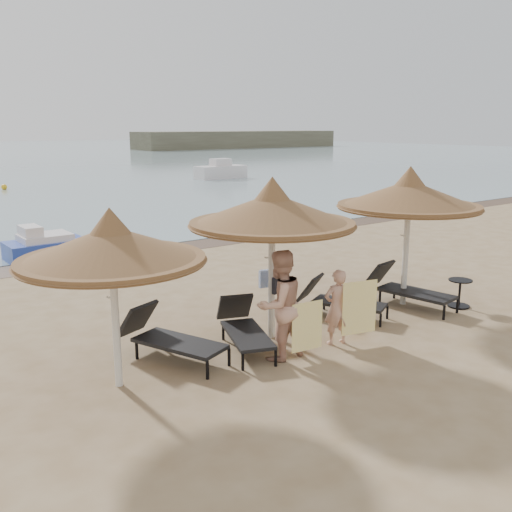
{
  "coord_description": "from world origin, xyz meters",
  "views": [
    {
      "loc": [
        -6.58,
        -7.59,
        4.09
      ],
      "look_at": [
        -0.03,
        1.2,
        1.57
      ],
      "focal_mm": 40.0,
      "sensor_mm": 36.0,
      "label": 1
    }
  ],
  "objects": [
    {
      "name": "side_table",
      "position": [
        4.68,
        -0.32,
        0.3
      ],
      "size": [
        0.53,
        0.53,
        0.64
      ],
      "rotation": [
        0.0,
        0.0,
        -0.16
      ],
      "color": "black",
      "rests_on": "ground"
    },
    {
      "name": "lounger_far_left",
      "position": [
        -2.14,
        1.03,
        0.42
      ],
      "size": [
        1.4,
        2.19,
        0.94
      ],
      "rotation": [
        0.0,
        0.0,
        0.37
      ],
      "color": "black",
      "rests_on": "ground"
    },
    {
      "name": "palapa_left",
      "position": [
        -3.28,
        0.52,
        2.3
      ],
      "size": [
        2.92,
        2.92,
        2.89
      ],
      "rotation": [
        0.0,
        0.0,
        0.36
      ],
      "color": "silver",
      "rests_on": "ground"
    },
    {
      "name": "lounger_far_right",
      "position": [
        3.75,
        0.51,
        0.43
      ],
      "size": [
        1.03,
        2.2,
        0.95
      ],
      "rotation": [
        0.0,
        0.0,
        0.16
      ],
      "color": "black",
      "rests_on": "ground"
    },
    {
      "name": "bag_patterned",
      "position": [
        0.01,
        0.93,
        1.16
      ],
      "size": [
        0.29,
        0.15,
        0.35
      ],
      "rotation": [
        0.0,
        0.0,
        -0.23
      ],
      "color": "white",
      "rests_on": "ground"
    },
    {
      "name": "bag_dark",
      "position": [
        0.01,
        0.59,
        1.11
      ],
      "size": [
        0.24,
        0.14,
        0.33
      ],
      "rotation": [
        0.0,
        0.0,
        0.29
      ],
      "color": "black",
      "rests_on": "ground"
    },
    {
      "name": "lounger_near_left",
      "position": [
        -0.71,
        0.69,
        0.39
      ],
      "size": [
        1.29,
        2.06,
        0.88
      ],
      "rotation": [
        0.0,
        0.0,
        -0.36
      ],
      "color": "black",
      "rests_on": "ground"
    },
    {
      "name": "buoy_right",
      "position": [
        15.8,
        20.34,
        0.2
      ],
      "size": [
        0.39,
        0.39,
        0.39
      ],
      "primitive_type": "sphere",
      "color": "yellow",
      "rests_on": "ground"
    },
    {
      "name": "palapa_right",
      "position": [
        3.82,
        0.59,
        2.56
      ],
      "size": [
        3.24,
        3.24,
        3.21
      ],
      "rotation": [
        0.0,
        0.0,
        0.05
      ],
      "color": "silver",
      "rests_on": "ground"
    },
    {
      "name": "towel_left",
      "position": [
        -0.16,
        -0.49,
        0.62
      ],
      "size": [
        0.64,
        0.1,
        0.9
      ],
      "rotation": [
        0.0,
        0.0,
        -0.13
      ],
      "color": "yellow",
      "rests_on": "ground"
    },
    {
      "name": "towel_right",
      "position": [
        1.14,
        -0.52,
        0.72
      ],
      "size": [
        0.73,
        0.21,
        1.04
      ],
      "rotation": [
        0.0,
        0.0,
        -0.25
      ],
      "color": "yellow",
      "rests_on": "ground"
    },
    {
      "name": "wet_sand_strip",
      "position": [
        0.0,
        9.4,
        0.0
      ],
      "size": [
        200.0,
        1.6,
        0.01
      ],
      "primitive_type": "cube",
      "color": "#4F3B2D",
      "rests_on": "ground"
    },
    {
      "name": "person_right",
      "position": [
        0.79,
        -0.27,
        0.85
      ],
      "size": [
        0.89,
        0.7,
        1.7
      ],
      "primitive_type": "imported",
      "rotation": [
        0.0,
        0.0,
        2.87
      ],
      "color": "tan",
      "rests_on": "ground"
    },
    {
      "name": "palapa_center",
      "position": [
        0.01,
        0.75,
        2.52
      ],
      "size": [
        3.19,
        3.19,
        3.16
      ],
      "rotation": [
        0.0,
        0.0,
        0.28
      ],
      "color": "silver",
      "rests_on": "ground"
    },
    {
      "name": "ground",
      "position": [
        0.0,
        0.0,
        0.0
      ],
      "size": [
        160.0,
        160.0,
        0.0
      ],
      "primitive_type": "plane",
      "color": "#9A8161",
      "rests_on": "ground"
    },
    {
      "name": "pedal_boat",
      "position": [
        -1.49,
        10.28,
        0.4
      ],
      "size": [
        2.35,
        1.4,
        1.09
      ],
      "rotation": [
        0.0,
        0.0,
        0.01
      ],
      "color": "#223DA8",
      "rests_on": "ground"
    },
    {
      "name": "person_left",
      "position": [
        -0.51,
        -0.14,
        1.15
      ],
      "size": [
        1.1,
        0.75,
        2.3
      ],
      "primitive_type": "imported",
      "rotation": [
        0.0,
        0.0,
        3.2
      ],
      "color": "tan",
      "rests_on": "ground"
    },
    {
      "name": "lounger_near_right",
      "position": [
        1.97,
        0.9,
        0.39
      ],
      "size": [
        1.43,
        1.99,
        0.86
      ],
      "rotation": [
        0.0,
        0.0,
        0.47
      ],
      "color": "black",
      "rests_on": "ground"
    },
    {
      "name": "buoy_mid",
      "position": [
        2.4,
        31.78,
        0.18
      ],
      "size": [
        0.37,
        0.37,
        0.37
      ],
      "primitive_type": "sphere",
      "color": "yellow",
      "rests_on": "ground"
    }
  ]
}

